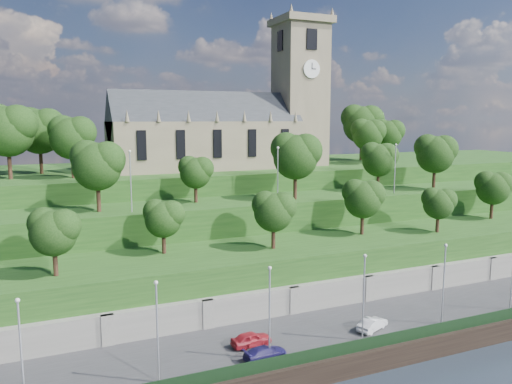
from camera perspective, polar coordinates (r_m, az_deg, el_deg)
name	(u,v)px	position (r m, az deg, el deg)	size (l,w,h in m)	color
ground	(394,367)	(52.12, 15.53, -18.70)	(320.00, 320.00, 0.00)	#1B232C
promenade	(358,332)	(56.00, 11.61, -15.45)	(160.00, 12.00, 2.00)	#2D2D30
quay_wall	(395,356)	(51.60, 15.62, -17.63)	(160.00, 0.50, 2.20)	black
fence	(391,339)	(51.42, 15.22, -15.87)	(160.00, 0.10, 1.20)	black
retaining_wall	(329,300)	(60.05, 8.34, -12.14)	(160.00, 2.10, 5.00)	slate
embankment_lower	(304,273)	(64.48, 5.54, -9.22)	(160.00, 12.00, 8.00)	#1D4216
embankment_upper	(268,239)	(73.41, 1.43, -5.38)	(160.00, 10.00, 12.00)	#1D4216
hilltop	(221,206)	(92.21, -4.00, -1.60)	(160.00, 32.00, 15.00)	#1D4216
church	(232,124)	(87.31, -2.73, 7.76)	(38.60, 12.35, 27.60)	#70654E
trees_lower	(330,203)	(64.35, 8.45, -1.29)	(68.61, 8.80, 7.49)	black
trees_upper	(300,157)	(72.44, 5.10, 3.98)	(59.03, 8.36, 9.57)	black
trees_hilltop	(219,128)	(85.64, -4.24, 7.28)	(73.42, 16.81, 11.36)	black
lamp_posts_promenade	(364,291)	(50.08, 12.21, -11.05)	(60.36, 0.36, 8.69)	#B2B2B7
lamp_posts_upper	(278,170)	(68.94, 2.50, 2.54)	(40.36, 0.36, 7.69)	#B2B2B7
car_left	(251,339)	(49.53, -0.54, -16.43)	(1.60, 3.98, 1.36)	maroon
car_middle	(372,324)	(54.13, 13.14, -14.47)	(1.37, 3.93, 1.30)	silver
car_right	(265,353)	(47.12, 1.07, -17.90)	(1.68, 4.14, 1.20)	#1D1650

